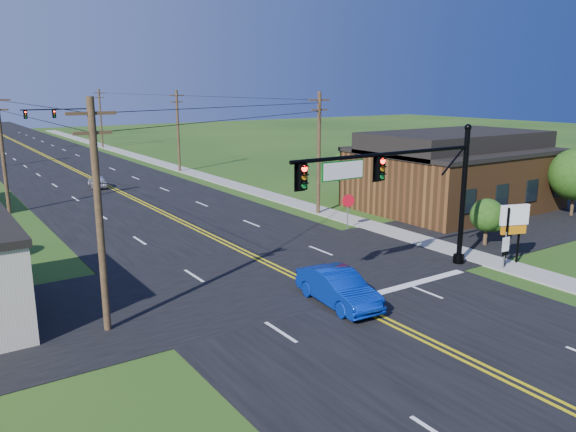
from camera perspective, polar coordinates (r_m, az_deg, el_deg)
ground at (r=20.79m, az=18.46°, el=-14.39°), size 260.00×260.00×0.00m
road_main at (r=63.45m, az=-19.83°, el=3.79°), size 16.00×220.00×0.04m
road_cross at (r=28.95m, az=-0.61°, el=-5.76°), size 70.00×10.00×0.04m
sidewalk at (r=57.72m, az=-7.16°, el=3.64°), size 2.00×160.00×0.08m
signal_mast_main at (r=27.46m, az=11.62°, el=3.13°), size 11.30×0.60×7.48m
signal_mast_far at (r=93.12m, az=-22.04°, el=9.12°), size 10.98×0.60×7.48m
brick_building at (r=45.96m, az=16.42°, el=3.74°), size 14.20×11.20×4.70m
utility_pole_left_a at (r=22.14m, az=-18.66°, el=0.28°), size 1.80×0.28×9.00m
utility_pole_left_b at (r=46.50m, az=-27.02°, el=5.90°), size 1.80×0.28×9.00m
utility_pole_right_a at (r=41.50m, az=3.14°, el=6.60°), size 1.80×0.28×9.00m
utility_pole_right_b at (r=64.11m, az=-11.12°, el=8.64°), size 1.80×0.28×9.00m
utility_pole_right_c at (r=92.45m, az=-18.50°, el=9.49°), size 1.80×0.28×9.00m
tree_right_front at (r=46.06m, az=27.21°, el=3.78°), size 3.80×3.80×5.00m
tree_right_back at (r=48.70m, az=6.13°, el=4.98°), size 3.00×3.00×4.10m
shrub_corner at (r=35.47m, az=19.57°, el=0.06°), size 2.00×2.00×2.86m
blue_car at (r=24.70m, az=5.11°, el=-7.33°), size 2.01×4.81×1.55m
distant_car at (r=55.89m, az=-18.80°, el=3.32°), size 1.86×3.70×1.21m
route_sign at (r=31.20m, az=21.21°, el=-3.04°), size 0.51×0.10×2.03m
stop_sign at (r=37.28m, az=6.13°, el=1.20°), size 0.82×0.37×2.44m
pylon_sign at (r=31.79m, az=21.99°, el=-0.52°), size 1.60×0.73×3.32m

